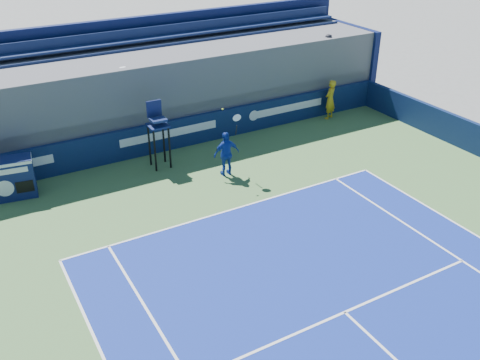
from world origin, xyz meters
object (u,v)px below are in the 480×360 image
ball_person (330,99)px  umpire_chair (158,128)px  tennis_player (227,154)px  match_clock (13,177)px

ball_person → umpire_chair: size_ratio=0.71×
ball_person → tennis_player: size_ratio=0.68×
umpire_chair → tennis_player: bearing=-45.2°
match_clock → tennis_player: 7.11m
ball_person → tennis_player: bearing=-2.9°
match_clock → tennis_player: tennis_player is taller
ball_person → umpire_chair: bearing=-19.1°
tennis_player → umpire_chair: bearing=134.8°
tennis_player → ball_person: bearing=21.0°
match_clock → umpire_chair: umpire_chair is taller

